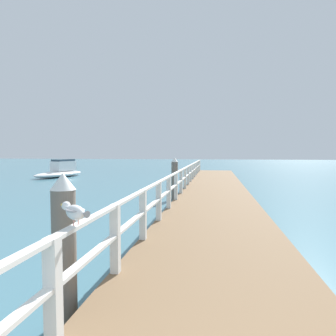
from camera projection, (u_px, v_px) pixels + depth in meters
The scene contains 6 objects.
pier_deck at pixel (215, 193), 13.20m from camera, with size 2.87×26.84×0.39m, color brown.
pier_railing at pixel (185, 175), 13.37m from camera, with size 0.12×25.36×0.97m.
dock_piling_near at pixel (64, 250), 3.42m from camera, with size 0.29×0.29×1.84m.
dock_piling_far at pixel (175, 178), 12.70m from camera, with size 0.29×0.29×1.84m.
seagull_foreground at pixel (75, 211), 2.89m from camera, with size 0.43×0.29×0.21m.
boat_3 at pixel (61, 171), 23.98m from camera, with size 2.73×5.23×1.45m.
Camera 1 is at (0.01, 0.13, 2.09)m, focal length 31.11 mm.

